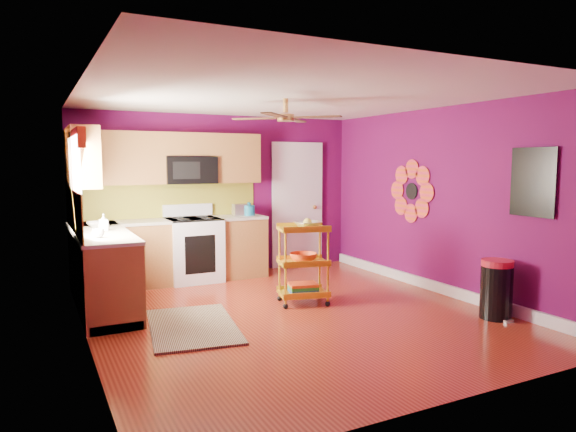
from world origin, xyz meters
TOP-DOWN VIEW (x-y plane):
  - ground at (0.00, 0.00)m, footprint 5.00×5.00m
  - room_envelope at (0.03, 0.00)m, footprint 4.54×5.04m
  - lower_cabinets at (-1.35, 1.82)m, footprint 2.81×2.31m
  - electric_range at (-0.55, 2.17)m, footprint 0.76×0.66m
  - upper_cabinetry at (-1.24, 2.17)m, footprint 2.80×2.30m
  - left_window at (-2.22, 1.05)m, footprint 0.08×1.35m
  - panel_door at (1.35, 2.47)m, footprint 0.95×0.11m
  - right_wall_art at (2.23, -0.34)m, footprint 0.04×2.74m
  - ceiling_fan at (0.00, 0.20)m, footprint 1.01×1.01m
  - shag_rug at (-1.19, 0.06)m, footprint 1.10×1.57m
  - rolling_cart at (0.32, 0.33)m, footprint 0.69×0.57m
  - trash_can at (1.97, -1.19)m, footprint 0.35×0.38m
  - teal_kettle at (0.35, 2.18)m, footprint 0.18×0.18m
  - toaster at (0.22, 2.23)m, footprint 0.22×0.15m
  - soap_bottle_a at (-1.91, 1.30)m, footprint 0.09×0.10m
  - soap_bottle_b at (-1.91, 1.33)m, footprint 0.13×0.13m
  - counter_dish at (-1.93, 1.74)m, footprint 0.28×0.28m
  - counter_cup at (-2.04, 0.73)m, footprint 0.13×0.13m

SIDE VIEW (x-z plane):
  - ground at x=0.00m, z-range 0.00..0.00m
  - shag_rug at x=-1.19m, z-range 0.00..0.02m
  - trash_can at x=1.97m, z-range 0.00..0.67m
  - lower_cabinets at x=-1.35m, z-range -0.04..0.90m
  - electric_range at x=-0.55m, z-range -0.08..1.05m
  - rolling_cart at x=0.32m, z-range 0.01..1.09m
  - counter_dish at x=-1.93m, z-range 0.94..1.01m
  - counter_cup at x=-2.04m, z-range 0.94..1.04m
  - soap_bottle_b at x=-1.91m, z-range 0.94..1.11m
  - teal_kettle at x=0.35m, z-range 0.92..1.13m
  - panel_door at x=1.35m, z-range -0.05..2.10m
  - toaster at x=0.22m, z-range 0.94..1.12m
  - soap_bottle_a at x=-1.91m, z-range 0.94..1.15m
  - right_wall_art at x=2.23m, z-range 0.92..1.96m
  - room_envelope at x=0.03m, z-range 0.37..2.89m
  - left_window at x=-2.22m, z-range 1.20..2.28m
  - upper_cabinetry at x=-1.24m, z-range 1.17..2.43m
  - ceiling_fan at x=0.00m, z-range 2.16..2.42m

